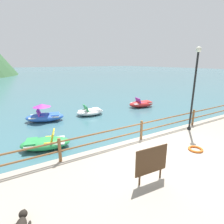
{
  "coord_description": "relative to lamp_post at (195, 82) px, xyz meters",
  "views": [
    {
      "loc": [
        -5.48,
        -4.75,
        4.09
      ],
      "look_at": [
        0.42,
        5.0,
        0.9
      ],
      "focal_mm": 29.09,
      "sensor_mm": 36.0,
      "label": 1
    }
  ],
  "objects": [
    {
      "name": "promenade_dock",
      "position": [
        -3.16,
        -3.38,
        -2.84
      ],
      "size": [
        28.0,
        8.0,
        0.4
      ],
      "primitive_type": "cube",
      "color": "#A39989",
      "rests_on": "ground"
    },
    {
      "name": "lamp_post",
      "position": [
        0.0,
        0.0,
        0.0
      ],
      "size": [
        0.28,
        0.28,
        4.4
      ],
      "color": "black",
      "rests_on": "promenade_dock"
    },
    {
      "name": "dock_railing",
      "position": [
        -3.16,
        0.37,
        -2.06
      ],
      "size": [
        23.92,
        0.12,
        0.95
      ],
      "color": "brown",
      "rests_on": "promenade_dock"
    },
    {
      "name": "pedal_boat_3",
      "position": [
        2.17,
        6.68,
        -2.74
      ],
      "size": [
        2.54,
        1.55,
        0.89
      ],
      "color": "red",
      "rests_on": "ground"
    },
    {
      "name": "pedal_boat_1",
      "position": [
        -6.38,
        7.0,
        -2.62
      ],
      "size": [
        2.81,
        1.96,
        1.26
      ],
      "color": "blue",
      "rests_on": "ground"
    },
    {
      "name": "pedal_boat_0",
      "position": [
        -7.24,
        2.64,
        -2.77
      ],
      "size": [
        2.56,
        1.82,
        0.85
      ],
      "color": "green",
      "rests_on": "ground"
    },
    {
      "name": "pedal_boat_2",
      "position": [
        -2.98,
        6.78,
        -2.78
      ],
      "size": [
        2.23,
        1.54,
        0.82
      ],
      "color": "white",
      "rests_on": "ground"
    },
    {
      "name": "sign_board",
      "position": [
        -5.02,
        -2.29,
        -1.91
      ],
      "size": [
        1.18,
        0.13,
        1.19
      ],
      "color": "silver",
      "rests_on": "promenade_dock"
    },
    {
      "name": "ground_plane",
      "position": [
        -3.16,
        38.82,
        -3.04
      ],
      "size": [
        200.0,
        200.0,
        0.0
      ],
      "primitive_type": "plane",
      "color": "#3D6B75"
    },
    {
      "name": "life_ring",
      "position": [
        -1.89,
        -1.73,
        -2.59
      ],
      "size": [
        0.61,
        0.61,
        0.09
      ],
      "primitive_type": "torus",
      "color": "orange",
      "rests_on": "promenade_dock"
    }
  ]
}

